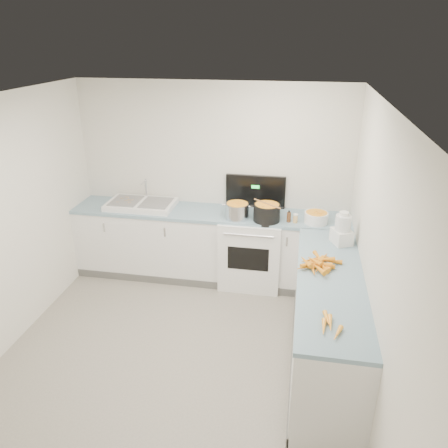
% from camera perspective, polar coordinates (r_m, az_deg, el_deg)
% --- Properties ---
extents(floor, '(3.50, 4.00, 0.00)m').
position_cam_1_polar(floor, '(4.59, -6.46, -17.42)').
color(floor, gray).
rests_on(floor, ground).
extents(ceiling, '(3.50, 4.00, 0.00)m').
position_cam_1_polar(ceiling, '(3.51, -8.37, 15.16)').
color(ceiling, silver).
rests_on(ceiling, ground).
extents(wall_back, '(3.50, 0.00, 2.50)m').
position_cam_1_polar(wall_back, '(5.68, -1.35, 5.65)').
color(wall_back, silver).
rests_on(wall_back, ground).
extents(wall_front, '(3.50, 0.00, 2.50)m').
position_cam_1_polar(wall_front, '(2.44, -22.61, -24.60)').
color(wall_front, silver).
rests_on(wall_front, ground).
extents(wall_right, '(0.00, 4.00, 2.50)m').
position_cam_1_polar(wall_right, '(3.78, 19.03, -5.37)').
color(wall_right, silver).
rests_on(wall_right, ground).
extents(counter_back, '(3.50, 0.62, 0.94)m').
position_cam_1_polar(counter_back, '(5.70, -1.88, -2.75)').
color(counter_back, white).
rests_on(counter_back, ground).
extents(counter_right, '(0.62, 2.20, 0.94)m').
position_cam_1_polar(counter_right, '(4.41, 13.25, -12.16)').
color(counter_right, white).
rests_on(counter_right, ground).
extents(stove, '(0.76, 0.65, 1.36)m').
position_cam_1_polar(stove, '(5.61, 3.59, -3.22)').
color(stove, white).
rests_on(stove, ground).
extents(sink, '(0.86, 0.52, 0.31)m').
position_cam_1_polar(sink, '(5.75, -10.77, 2.56)').
color(sink, white).
rests_on(sink, counter_back).
extents(steel_pot, '(0.38, 0.38, 0.21)m').
position_cam_1_polar(steel_pot, '(5.28, 1.74, 1.63)').
color(steel_pot, silver).
rests_on(steel_pot, stove).
extents(black_pot, '(0.41, 0.41, 0.23)m').
position_cam_1_polar(black_pot, '(5.23, 5.60, 1.39)').
color(black_pot, black).
rests_on(black_pot, stove).
extents(wooden_spoon, '(0.34, 0.28, 0.02)m').
position_cam_1_polar(wooden_spoon, '(5.19, 5.65, 2.66)').
color(wooden_spoon, '#AD7A47').
rests_on(wooden_spoon, black_pot).
extents(mixing_bowl, '(0.34, 0.34, 0.13)m').
position_cam_1_polar(mixing_bowl, '(5.27, 11.94, 0.82)').
color(mixing_bowl, white).
rests_on(mixing_bowl, counter_back).
extents(extract_bottle, '(0.05, 0.05, 0.12)m').
position_cam_1_polar(extract_bottle, '(5.24, 8.46, 0.88)').
color(extract_bottle, '#593319').
rests_on(extract_bottle, counter_back).
extents(spice_jar, '(0.05, 0.05, 0.09)m').
position_cam_1_polar(spice_jar, '(5.24, 9.30, 0.66)').
color(spice_jar, '#E5B266').
rests_on(spice_jar, counter_back).
extents(food_processor, '(0.25, 0.27, 0.36)m').
position_cam_1_polar(food_processor, '(4.78, 15.19, -0.77)').
color(food_processor, white).
rests_on(food_processor, counter_right).
extents(carrot_pile, '(0.44, 0.43, 0.09)m').
position_cam_1_polar(carrot_pile, '(4.29, 12.24, -5.10)').
color(carrot_pile, orange).
rests_on(carrot_pile, counter_right).
extents(peeled_carrots, '(0.17, 0.35, 0.04)m').
position_cam_1_polar(peeled_carrots, '(3.51, 13.62, -12.72)').
color(peeled_carrots, '#FF9E26').
rests_on(peeled_carrots, counter_right).
extents(peelings, '(0.21, 0.22, 0.01)m').
position_cam_1_polar(peelings, '(5.83, -12.55, 3.13)').
color(peelings, tan).
rests_on(peelings, sink).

